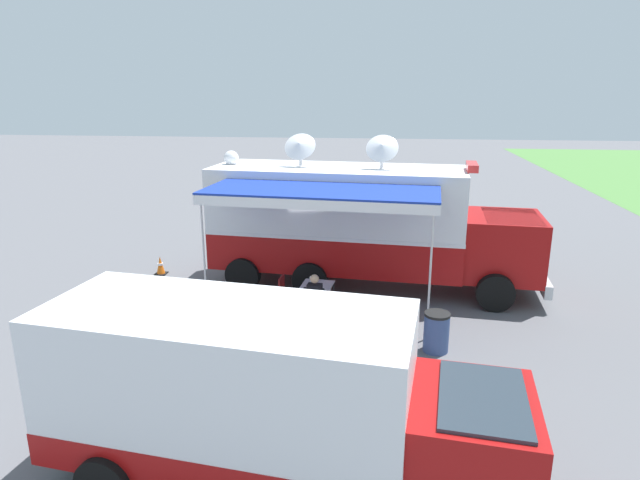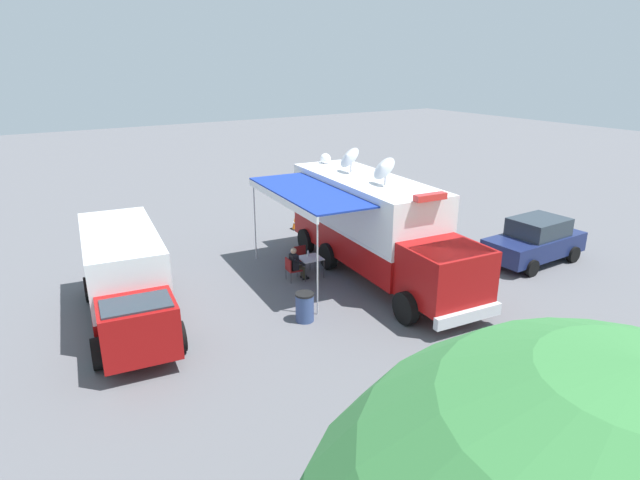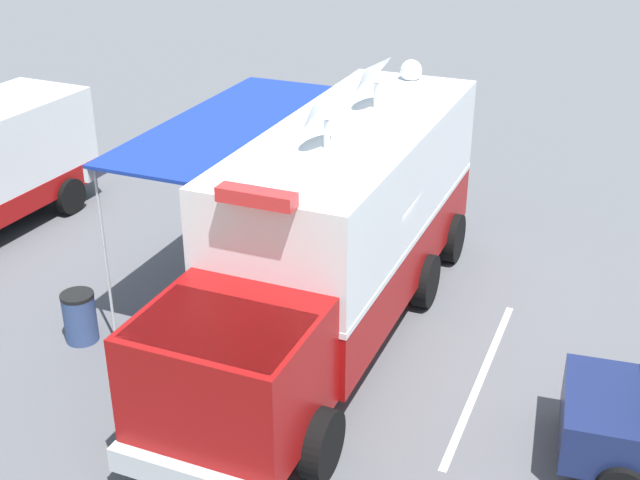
{
  "view_description": "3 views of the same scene",
  "coord_description": "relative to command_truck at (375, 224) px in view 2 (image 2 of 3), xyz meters",
  "views": [
    {
      "loc": [
        15.28,
        1.24,
        5.64
      ],
      "look_at": [
        0.36,
        -0.46,
        1.43
      ],
      "focal_mm": 30.19,
      "sensor_mm": 36.0,
      "label": 1
    },
    {
      "loc": [
        11.5,
        15.13,
        7.59
      ],
      "look_at": [
        1.51,
        -0.74,
        1.17
      ],
      "focal_mm": 29.77,
      "sensor_mm": 36.0,
      "label": 2
    },
    {
      "loc": [
        -3.47,
        13.04,
        7.86
      ],
      "look_at": [
        0.61,
        0.02,
        1.26
      ],
      "focal_mm": 46.7,
      "sensor_mm": 36.0,
      "label": 3
    }
  ],
  "objects": [
    {
      "name": "ground_plane",
      "position": [
        -0.1,
        -0.74,
        -1.95
      ],
      "size": [
        100.0,
        100.0,
        0.0
      ],
      "primitive_type": "plane",
      "color": "#5B5B60"
    },
    {
      "name": "lot_stripe",
      "position": [
        -2.73,
        0.9,
        -1.94
      ],
      "size": [
        0.56,
        4.79,
        0.01
      ],
      "primitive_type": "cube",
      "rotation": [
        0.0,
        0.0,
        -0.09
      ],
      "color": "silver",
      "rests_on": "ground"
    },
    {
      "name": "command_truck",
      "position": [
        0.0,
        0.0,
        0.0
      ],
      "size": [
        5.37,
        9.67,
        4.53
      ],
      "color": "#9E0F0F",
      "rests_on": "ground"
    },
    {
      "name": "folding_table",
      "position": [
        2.08,
        -1.07,
        -1.27
      ],
      "size": [
        0.87,
        0.87,
        0.73
      ],
      "color": "silver",
      "rests_on": "ground"
    },
    {
      "name": "water_bottle",
      "position": [
        2.08,
        -1.24,
        -1.11
      ],
      "size": [
        0.07,
        0.07,
        0.22
      ],
      "color": "silver",
      "rests_on": "folding_table"
    },
    {
      "name": "folding_chair_at_table",
      "position": [
        2.88,
        -1.06,
        -1.43
      ],
      "size": [
        0.52,
        0.52,
        0.87
      ],
      "color": "maroon",
      "rests_on": "ground"
    },
    {
      "name": "folding_chair_beside_table",
      "position": [
        1.98,
        -1.92,
        -1.43
      ],
      "size": [
        0.52,
        0.52,
        0.87
      ],
      "color": "maroon",
      "rests_on": "ground"
    },
    {
      "name": "seated_responder",
      "position": [
        2.69,
        -1.05,
        -1.3
      ],
      "size": [
        0.69,
        0.59,
        1.25
      ],
      "color": "black",
      "rests_on": "ground"
    },
    {
      "name": "trash_bin",
      "position": [
        4.04,
        1.82,
        -1.49
      ],
      "size": [
        0.57,
        0.57,
        0.91
      ],
      "color": "#384C7F",
      "rests_on": "ground"
    },
    {
      "name": "traffic_cone",
      "position": [
        -0.25,
        -6.34,
        -1.67
      ],
      "size": [
        0.36,
        0.36,
        0.58
      ],
      "color": "black",
      "rests_on": "ground"
    },
    {
      "name": "support_truck",
      "position": [
        8.54,
        -1.07,
        -0.56
      ],
      "size": [
        3.01,
        7.01,
        2.7
      ],
      "color": "white",
      "rests_on": "ground"
    },
    {
      "name": "car_behind_truck",
      "position": [
        -6.12,
        2.32,
        -1.07
      ],
      "size": [
        4.24,
        2.09,
        1.76
      ],
      "color": "navy",
      "rests_on": "ground"
    }
  ]
}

